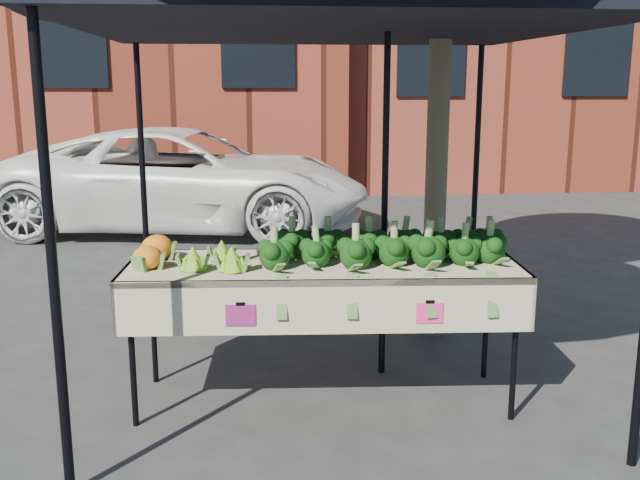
{
  "coord_description": "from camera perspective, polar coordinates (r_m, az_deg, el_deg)",
  "views": [
    {
      "loc": [
        -0.64,
        -4.22,
        1.98
      ],
      "look_at": [
        -0.21,
        0.27,
        1.0
      ],
      "focal_mm": 40.68,
      "sensor_mm": 36.0,
      "label": 1
    }
  ],
  "objects": [
    {
      "name": "broccoli_heap",
      "position": [
        4.5,
        5.16,
        -0.06
      ],
      "size": [
        1.59,
        0.56,
        0.25
      ],
      "primitive_type": "ellipsoid",
      "color": "black",
      "rests_on": "table"
    },
    {
      "name": "cauliflower_pair",
      "position": [
        4.51,
        -13.04,
        -0.79
      ],
      "size": [
        0.22,
        0.42,
        0.17
      ],
      "primitive_type": "ellipsoid",
      "color": "orange",
      "rests_on": "table"
    },
    {
      "name": "vehicle",
      "position": [
        10.01,
        -11.08,
        15.05
      ],
      "size": [
        1.77,
        2.52,
        5.02
      ],
      "primitive_type": "imported",
      "rotation": [
        0.0,
        0.0,
        1.4
      ],
      "color": "white",
      "rests_on": "ground"
    },
    {
      "name": "ground",
      "position": [
        4.71,
        2.97,
        -12.64
      ],
      "size": [
        90.0,
        90.0,
        0.0
      ],
      "primitive_type": "plane",
      "color": "#2A2A2C"
    },
    {
      "name": "table",
      "position": [
        4.58,
        0.24,
        -7.28
      ],
      "size": [
        2.44,
        0.94,
        0.9
      ],
      "color": "beige",
      "rests_on": "ground"
    },
    {
      "name": "canopy",
      "position": [
        4.85,
        0.89,
        5.02
      ],
      "size": [
        3.16,
        3.16,
        2.74
      ],
      "primitive_type": null,
      "color": "black",
      "rests_on": "ground"
    },
    {
      "name": "street_tree",
      "position": [
        5.67,
        9.55,
        16.84
      ],
      "size": [
        2.49,
        2.49,
        4.9
      ],
      "primitive_type": null,
      "color": "#1E4C14",
      "rests_on": "ground"
    },
    {
      "name": "romanesco_cluster",
      "position": [
        4.4,
        -8.4,
        -0.81
      ],
      "size": [
        0.42,
        0.46,
        0.19
      ],
      "primitive_type": "ellipsoid",
      "color": "#9BB72C",
      "rests_on": "table"
    }
  ]
}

